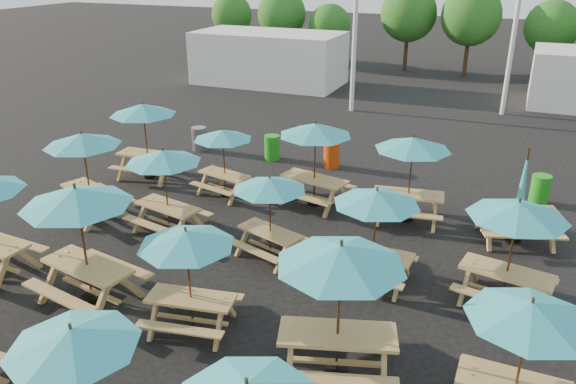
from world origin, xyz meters
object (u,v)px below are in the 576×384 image
at_px(picnic_unit_15, 413,149).
at_px(waste_bin_1, 272,147).
at_px(picnic_unit_6, 164,162).
at_px(picnic_unit_19, 520,203).
at_px(picnic_unit_10, 270,189).
at_px(picnic_unit_8, 73,346).
at_px(waste_bin_0, 199,139).
at_px(picnic_unit_13, 341,264).
at_px(waste_bin_2, 332,155).
at_px(waste_bin_3, 540,190).
at_px(picnic_unit_2, 83,145).
at_px(picnic_unit_14, 376,204).
at_px(picnic_unit_5, 77,204).
at_px(picnic_unit_9, 187,245).
at_px(picnic_unit_17, 529,320).
at_px(picnic_unit_3, 143,114).
at_px(picnic_unit_7, 223,139).
at_px(picnic_unit_18, 517,217).
at_px(picnic_unit_11, 315,135).

bearing_deg(picnic_unit_15, waste_bin_1, 141.78).
bearing_deg(picnic_unit_6, picnic_unit_19, 31.33).
bearing_deg(picnic_unit_19, picnic_unit_10, -168.16).
xyz_separation_m(picnic_unit_8, picnic_unit_15, (2.69, 9.45, 0.19)).
relative_size(waste_bin_0, waste_bin_1, 1.00).
height_order(picnic_unit_13, waste_bin_0, picnic_unit_13).
relative_size(picnic_unit_10, waste_bin_2, 2.48).
bearing_deg(waste_bin_3, picnic_unit_19, -101.71).
height_order(picnic_unit_6, waste_bin_2, picnic_unit_6).
relative_size(picnic_unit_2, picnic_unit_19, 1.04).
distance_m(picnic_unit_10, picnic_unit_14, 2.53).
xyz_separation_m(picnic_unit_5, picnic_unit_9, (2.46, -0.02, -0.37)).
relative_size(picnic_unit_17, waste_bin_0, 2.54).
xyz_separation_m(picnic_unit_6, picnic_unit_14, (5.49, -0.35, -0.05)).
bearing_deg(picnic_unit_5, waste_bin_0, 117.94).
height_order(picnic_unit_8, picnic_unit_13, picnic_unit_13).
bearing_deg(picnic_unit_9, picnic_unit_10, 75.97).
relative_size(picnic_unit_3, picnic_unit_9, 1.15).
height_order(picnic_unit_19, waste_bin_2, picnic_unit_19).
bearing_deg(picnic_unit_7, picnic_unit_3, -172.76).
relative_size(picnic_unit_5, picnic_unit_10, 1.19).
bearing_deg(picnic_unit_17, picnic_unit_3, 151.10).
xyz_separation_m(picnic_unit_9, picnic_unit_13, (2.96, -0.15, 0.34)).
bearing_deg(waste_bin_2, picnic_unit_19, -28.88).
relative_size(picnic_unit_10, picnic_unit_13, 0.81).
height_order(picnic_unit_7, picnic_unit_10, picnic_unit_7).
xyz_separation_m(picnic_unit_18, waste_bin_3, (0.66, 5.78, -1.56)).
xyz_separation_m(picnic_unit_9, picnic_unit_19, (5.59, 6.26, -0.81)).
distance_m(picnic_unit_5, picnic_unit_11, 6.91).
distance_m(picnic_unit_9, picnic_unit_17, 5.78).
height_order(picnic_unit_9, waste_bin_3, picnic_unit_9).
bearing_deg(picnic_unit_17, picnic_unit_10, 150.39).
bearing_deg(picnic_unit_2, picnic_unit_9, -12.52).
distance_m(picnic_unit_7, waste_bin_0, 4.61).
xyz_separation_m(picnic_unit_2, picnic_unit_10, (5.48, -0.18, -0.31)).
bearing_deg(picnic_unit_5, picnic_unit_13, 8.47).
xyz_separation_m(picnic_unit_7, picnic_unit_18, (8.04, -2.86, 0.23)).
distance_m(picnic_unit_2, picnic_unit_9, 6.22).
bearing_deg(picnic_unit_10, picnic_unit_9, -76.74).
bearing_deg(waste_bin_3, picnic_unit_18, -96.53).
bearing_deg(picnic_unit_18, picnic_unit_19, 98.68).
relative_size(picnic_unit_5, waste_bin_3, 2.97).
xyz_separation_m(picnic_unit_7, picnic_unit_11, (2.70, 0.38, 0.34)).
distance_m(picnic_unit_2, waste_bin_2, 8.06).
xyz_separation_m(picnic_unit_3, picnic_unit_17, (11.30, -6.51, -0.22)).
distance_m(picnic_unit_2, picnic_unit_17, 11.55).
xyz_separation_m(picnic_unit_5, waste_bin_0, (-2.98, 9.37, -1.77)).
height_order(picnic_unit_10, waste_bin_3, picnic_unit_10).
bearing_deg(picnic_unit_7, picnic_unit_17, -23.06).
relative_size(picnic_unit_8, picnic_unit_11, 0.94).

